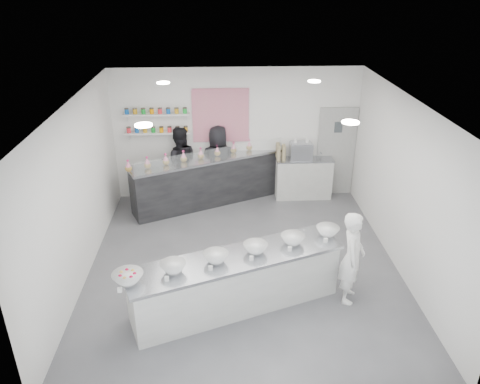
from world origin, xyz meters
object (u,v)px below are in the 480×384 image
back_bar (210,180)px  staff_right (219,163)px  woman_prep (352,257)px  staff_left (180,164)px  prep_counter (236,282)px  espresso_machine (301,151)px  espresso_ledge (304,178)px

back_bar → staff_right: 0.45m
woman_prep → back_bar: bearing=50.1°
staff_left → prep_counter: bearing=102.4°
espresso_machine → staff_left: 2.76m
prep_counter → espresso_ledge: espresso_ledge is taller
back_bar → prep_counter: bearing=-107.5°
prep_counter → back_bar: (-0.44, 3.71, 0.10)m
prep_counter → espresso_machine: espresso_machine is taller
woman_prep → staff_left: bearing=55.3°
espresso_ledge → prep_counter: bearing=-113.9°
prep_counter → staff_right: 3.99m
back_bar → espresso_machine: (2.06, 0.18, 0.60)m
back_bar → staff_right: (0.20, 0.25, 0.32)m
prep_counter → woman_prep: bearing=-16.7°
espresso_machine → staff_right: (-1.86, 0.07, -0.28)m
espresso_machine → woman_prep: (0.21, -3.77, -0.37)m
prep_counter → back_bar: bearing=76.3°
woman_prep → staff_right: (-2.07, 3.84, 0.09)m
back_bar → espresso_ledge: size_ratio=2.77×
prep_counter → staff_left: (-1.12, 3.96, 0.41)m
back_bar → staff_right: staff_right is taller
woman_prep → staff_left: staff_left is taller
back_bar → woman_prep: woman_prep is taller
espresso_ledge → woman_prep: woman_prep is taller
woman_prep → staff_right: staff_right is taller
back_bar → staff_left: bearing=135.4°
prep_counter → espresso_machine: 4.27m
espresso_ledge → espresso_machine: espresso_machine is taller
espresso_ledge → staff_left: 2.87m
espresso_ledge → staff_right: (-1.97, 0.07, 0.39)m
espresso_machine → woman_prep: 3.80m
staff_right → prep_counter: bearing=91.3°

